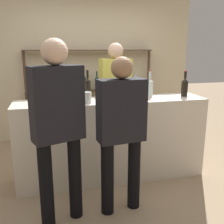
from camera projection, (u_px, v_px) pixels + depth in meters
The scene contains 13 objects.
ground_plane at pixel (112, 176), 3.51m from camera, with size 16.00×16.00×0.00m, color #9E8466.
bar_counter at pixel (112, 140), 3.39m from camera, with size 2.39×0.51×1.05m, color beige.
back_wall at pixel (88, 63), 4.92m from camera, with size 3.99×0.12×2.80m, color beige.
back_shelf at pixel (91, 80), 4.83m from camera, with size 2.33×0.18×1.64m.
counter_bottle_0 at pixel (150, 87), 3.41m from camera, with size 0.09×0.09×0.35m.
counter_bottle_1 at pixel (60, 90), 3.21m from camera, with size 0.09×0.09×0.34m.
counter_bottle_2 at pixel (88, 88), 3.26m from camera, with size 0.07×0.07×0.36m.
counter_bottle_3 at pixel (185, 87), 3.46m from camera, with size 0.09×0.09×0.34m.
wine_glass at pixel (124, 90), 3.30m from camera, with size 0.08×0.08×0.15m.
cork_jar at pixel (87, 98), 3.04m from camera, with size 0.11×0.11×0.13m.
server_behind_counter at pixel (115, 91), 4.02m from camera, with size 0.49×0.25×1.75m.
customer_left at pixel (58, 121), 2.38m from camera, with size 0.50×0.34×1.77m.
customer_center at pixel (121, 126), 2.59m from camera, with size 0.49×0.26×1.60m.
Camera 1 is at (-0.77, -3.10, 1.69)m, focal length 42.00 mm.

